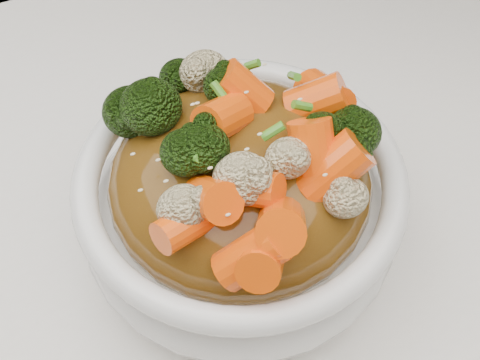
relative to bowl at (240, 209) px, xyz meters
name	(u,v)px	position (x,y,z in m)	size (l,w,h in m)	color
tablecloth	(187,328)	(-0.06, -0.04, -0.06)	(1.20, 0.80, 0.04)	white
bowl	(240,209)	(0.00, 0.00, 0.00)	(0.22, 0.22, 0.09)	white
sauce_base	(240,183)	(0.00, 0.00, 0.03)	(0.17, 0.17, 0.09)	#5D3A10
carrots	(240,118)	(0.00, 0.00, 0.09)	(0.17, 0.17, 0.05)	#FF5408
broccoli	(240,119)	(0.00, 0.00, 0.09)	(0.17, 0.17, 0.04)	black
cauliflower	(240,121)	(0.00, 0.00, 0.09)	(0.17, 0.17, 0.04)	beige
scallions	(240,117)	(0.00, 0.00, 0.09)	(0.13, 0.13, 0.02)	#3F841E
sesame_seeds	(240,117)	(0.00, 0.00, 0.09)	(0.16, 0.16, 0.01)	beige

